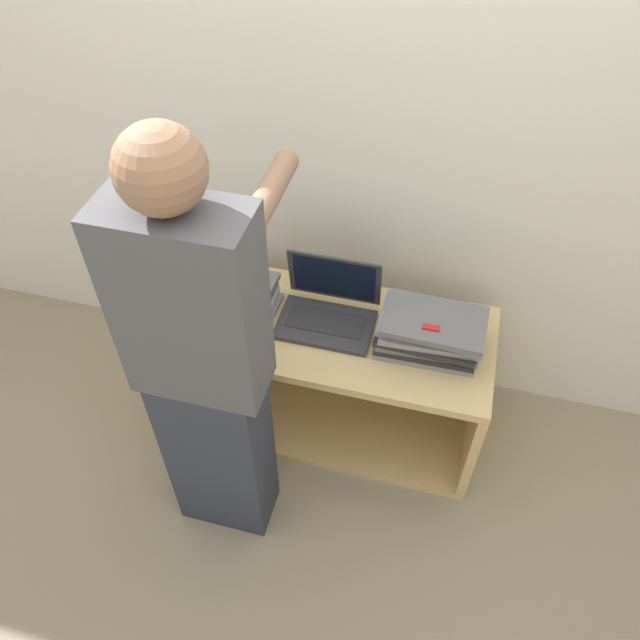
{
  "coord_description": "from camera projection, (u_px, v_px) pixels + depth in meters",
  "views": [
    {
      "loc": [
        0.39,
        -1.31,
        2.32
      ],
      "look_at": [
        0.0,
        0.19,
        0.69
      ],
      "focal_mm": 35.0,
      "sensor_mm": 36.0,
      "label": 1
    }
  ],
  "objects": [
    {
      "name": "ground_plane",
      "position": [
        308.0,
        465.0,
        2.62
      ],
      "size": [
        12.0,
        12.0,
        0.0
      ],
      "primitive_type": "plane",
      "color": "gray"
    },
    {
      "name": "wall_back",
      "position": [
        353.0,
        129.0,
        2.19
      ],
      "size": [
        8.0,
        0.05,
        2.4
      ],
      "color": "silver",
      "rests_on": "ground_plane"
    },
    {
      "name": "cart",
      "position": [
        329.0,
        363.0,
        2.64
      ],
      "size": [
        1.29,
        0.55,
        0.57
      ],
      "color": "tan",
      "rests_on": "ground_plane"
    },
    {
      "name": "laptop_open",
      "position": [
        328.0,
        309.0,
        2.38
      ],
      "size": [
        0.36,
        0.27,
        0.25
      ],
      "color": "#333338",
      "rests_on": "cart"
    },
    {
      "name": "laptop_stack_left",
      "position": [
        227.0,
        296.0,
        2.41
      ],
      "size": [
        0.39,
        0.26,
        0.13
      ],
      "color": "gray",
      "rests_on": "cart"
    },
    {
      "name": "laptop_stack_right",
      "position": [
        429.0,
        332.0,
        2.27
      ],
      "size": [
        0.39,
        0.25,
        0.16
      ],
      "color": "gray",
      "rests_on": "cart"
    },
    {
      "name": "person",
      "position": [
        204.0,
        370.0,
        1.9
      ],
      "size": [
        0.4,
        0.53,
        1.66
      ],
      "color": "#2D3342",
      "rests_on": "ground_plane"
    },
    {
      "name": "inventory_tag",
      "position": [
        431.0,
        328.0,
        2.17
      ],
      "size": [
        0.06,
        0.02,
        0.01
      ],
      "color": "red",
      "rests_on": "laptop_stack_right"
    }
  ]
}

